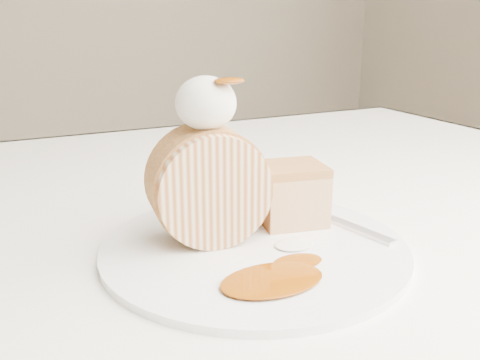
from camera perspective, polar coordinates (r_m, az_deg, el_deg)
name	(u,v)px	position (r m, az deg, el deg)	size (l,w,h in m)	color
table	(159,282)	(0.65, -8.61, -10.75)	(1.40, 0.90, 0.75)	white
plate	(254,248)	(0.50, 1.54, -7.23)	(0.28, 0.28, 0.01)	white
roulade_slice	(209,186)	(0.49, -3.35, -0.64)	(0.11, 0.11, 0.06)	beige
cake_chunk	(292,198)	(0.54, 5.52, -1.87)	(0.06, 0.06, 0.05)	#BC8B47
whipped_cream	(206,103)	(0.48, -3.66, 8.19)	(0.05, 0.05, 0.05)	white
caramel_drizzle	(229,73)	(0.46, -1.15, 11.30)	(0.03, 0.02, 0.01)	#833B05
caramel_pool	(272,280)	(0.43, 3.43, -10.57)	(0.09, 0.06, 0.00)	#833B05
fork	(344,224)	(0.55, 11.04, -4.62)	(0.02, 0.17, 0.00)	silver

